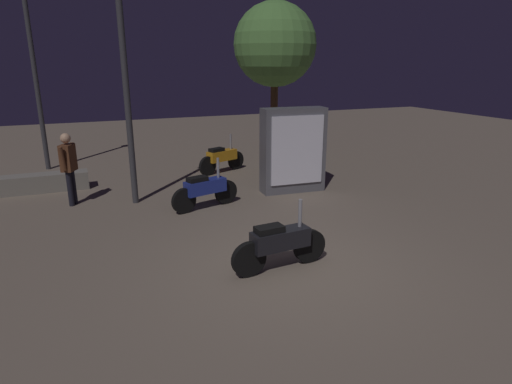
{
  "coord_description": "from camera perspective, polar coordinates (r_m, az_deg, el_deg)",
  "views": [
    {
      "loc": [
        -2.98,
        -5.52,
        3.16
      ],
      "look_at": [
        -0.24,
        1.09,
        1.0
      ],
      "focal_mm": 30.28,
      "sensor_mm": 36.0,
      "label": 1
    }
  ],
  "objects": [
    {
      "name": "tree_left_bg",
      "position": [
        14.41,
        2.51,
        18.79
      ],
      "size": [
        2.62,
        2.62,
        5.0
      ],
      "color": "#4C331E",
      "rests_on": "ground_plane"
    },
    {
      "name": "motorcycle_orange_parked_left",
      "position": [
        12.86,
        -4.53,
        4.52
      ],
      "size": [
        1.57,
        0.72,
        1.11
      ],
      "rotation": [
        0.0,
        0.0,
        0.39
      ],
      "color": "black",
      "rests_on": "ground_plane"
    },
    {
      "name": "planter_wall_low",
      "position": [
        12.31,
        -29.98,
        0.7
      ],
      "size": [
        3.76,
        0.5,
        0.45
      ],
      "color": "gray",
      "rests_on": "ground_plane"
    },
    {
      "name": "ground_plane",
      "position": [
        7.03,
        5.28,
        -10.02
      ],
      "size": [
        40.0,
        40.0,
        0.0
      ],
      "primitive_type": "plane",
      "color": "#756656"
    },
    {
      "name": "motorcycle_black_foreground",
      "position": [
        6.82,
        3.2,
        -6.79
      ],
      "size": [
        1.66,
        0.37,
        1.11
      ],
      "rotation": [
        0.0,
        0.0,
        0.08
      ],
      "color": "black",
      "rests_on": "ground_plane"
    },
    {
      "name": "streetlamp_far",
      "position": [
        10.03,
        -17.04,
        16.06
      ],
      "size": [
        0.36,
        0.36,
        4.96
      ],
      "color": "#38383D",
      "rests_on": "ground_plane"
    },
    {
      "name": "streetlamp_near",
      "position": [
        14.44,
        -27.46,
        15.88
      ],
      "size": [
        0.36,
        0.36,
        5.38
      ],
      "color": "#38383D",
      "rests_on": "ground_plane"
    },
    {
      "name": "kiosk_billboard",
      "position": [
        10.83,
        4.93,
        5.5
      ],
      "size": [
        1.63,
        0.64,
        2.1
      ],
      "rotation": [
        0.0,
        0.0,
        3.07
      ],
      "color": "#595960",
      "rests_on": "ground_plane"
    },
    {
      "name": "motorcycle_blue_parked_right",
      "position": [
        9.68,
        -6.72,
        0.33
      ],
      "size": [
        1.63,
        0.54,
        1.11
      ],
      "rotation": [
        0.0,
        0.0,
        0.27
      ],
      "color": "black",
      "rests_on": "ground_plane"
    },
    {
      "name": "person_rider_beside",
      "position": [
        10.59,
        -23.52,
        3.55
      ],
      "size": [
        0.37,
        0.64,
        1.66
      ],
      "rotation": [
        0.0,
        0.0,
        5.84
      ],
      "color": "black",
      "rests_on": "ground_plane"
    }
  ]
}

